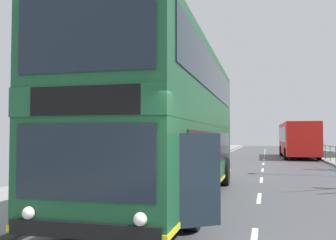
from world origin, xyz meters
The scene contains 2 objects.
double_decker_bus_main centered at (-2.49, 6.41, 2.28)m, with size 3.41×11.24×4.34m.
background_bus_far_lane centered at (2.83, 30.05, 1.63)m, with size 2.86×10.46×2.97m.
Camera 1 is at (0.24, -4.20, 1.85)m, focal length 39.99 mm.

